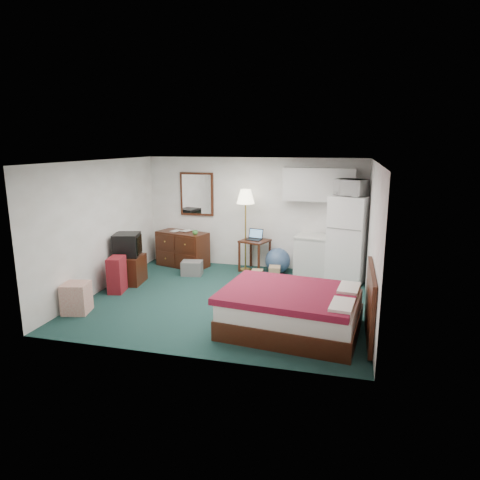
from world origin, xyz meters
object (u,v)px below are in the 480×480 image
(dresser, at_px, (183,249))
(desk, at_px, (255,255))
(floor_lamp, at_px, (246,231))
(suitcase, at_px, (117,275))
(kitchen_counter, at_px, (314,256))
(tv_stand, at_px, (129,269))
(fridge, at_px, (349,239))
(bed, at_px, (291,311))

(dresser, distance_m, desk, 1.71)
(floor_lamp, height_order, suitcase, floor_lamp)
(desk, height_order, kitchen_counter, kitchen_counter)
(tv_stand, relative_size, suitcase, 0.90)
(fridge, bearing_deg, desk, -168.14)
(floor_lamp, relative_size, desk, 2.58)
(dresser, distance_m, tv_stand, 1.57)
(tv_stand, bearing_deg, suitcase, -91.27)
(kitchen_counter, relative_size, tv_stand, 1.35)
(dresser, distance_m, floor_lamp, 1.58)
(floor_lamp, bearing_deg, tv_stand, -145.16)
(bed, bearing_deg, floor_lamp, 122.58)
(dresser, height_order, desk, dresser)
(floor_lamp, bearing_deg, dresser, -179.15)
(desk, xyz_separation_m, fridge, (2.02, -0.19, 0.54))
(dresser, distance_m, suitcase, 2.07)
(kitchen_counter, bearing_deg, suitcase, -138.73)
(floor_lamp, bearing_deg, bed, -64.11)
(tv_stand, distance_m, suitcase, 0.56)
(floor_lamp, height_order, tv_stand, floor_lamp)
(floor_lamp, height_order, desk, floor_lamp)
(desk, distance_m, tv_stand, 2.75)
(desk, relative_size, tv_stand, 1.14)
(dresser, xyz_separation_m, tv_stand, (-0.61, -1.44, -0.12))
(dresser, xyz_separation_m, fridge, (3.73, -0.16, 0.49))
(kitchen_counter, distance_m, bed, 2.98)
(bed, relative_size, suitcase, 2.88)
(dresser, bearing_deg, bed, -28.56)
(kitchen_counter, bearing_deg, fridge, -5.27)
(kitchen_counter, bearing_deg, dresser, -167.49)
(dresser, bearing_deg, kitchen_counter, 17.42)
(dresser, bearing_deg, tv_stand, -96.44)
(desk, bearing_deg, tv_stand, -129.40)
(bed, bearing_deg, fridge, 80.53)
(dresser, xyz_separation_m, suitcase, (-0.56, -2.00, -0.06))
(dresser, relative_size, bed, 0.60)
(dresser, distance_m, bed, 4.14)
(desk, relative_size, fridge, 0.40)
(bed, distance_m, tv_stand, 3.83)
(floor_lamp, xyz_separation_m, kitchen_counter, (1.53, 0.03, -0.50))
(floor_lamp, distance_m, tv_stand, 2.64)
(dresser, relative_size, suitcase, 1.72)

